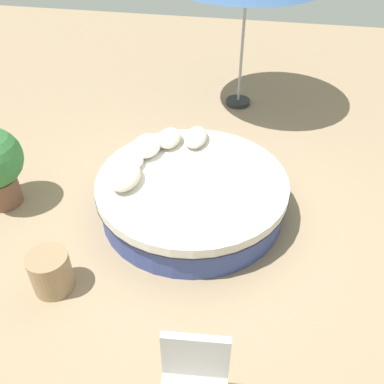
{
  "coord_description": "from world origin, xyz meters",
  "views": [
    {
      "loc": [
        -4.08,
        -0.77,
        3.71
      ],
      "look_at": [
        0.0,
        0.0,
        0.31
      ],
      "focal_mm": 39.57,
      "sensor_mm": 36.0,
      "label": 1
    }
  ],
  "objects_px": {
    "throw_pillow_4": "(125,177)",
    "throw_pillow_1": "(169,138)",
    "patio_chair": "(194,382)",
    "side_table": "(51,272)",
    "throw_pillow_3": "(128,161)",
    "round_bed": "(192,195)",
    "throw_pillow_2": "(146,146)",
    "throw_pillow_0": "(196,137)"
  },
  "relations": [
    {
      "from": "round_bed",
      "to": "throw_pillow_2",
      "type": "height_order",
      "value": "throw_pillow_2"
    },
    {
      "from": "throw_pillow_2",
      "to": "throw_pillow_1",
      "type": "bearing_deg",
      "value": -41.46
    },
    {
      "from": "throw_pillow_3",
      "to": "round_bed",
      "type": "bearing_deg",
      "value": -98.61
    },
    {
      "from": "throw_pillow_2",
      "to": "throw_pillow_0",
      "type": "bearing_deg",
      "value": -57.17
    },
    {
      "from": "throw_pillow_4",
      "to": "side_table",
      "type": "distance_m",
      "value": 1.4
    },
    {
      "from": "throw_pillow_1",
      "to": "patio_chair",
      "type": "xyz_separation_m",
      "value": [
        -3.28,
        -0.96,
        -0.04
      ]
    },
    {
      "from": "throw_pillow_3",
      "to": "throw_pillow_4",
      "type": "relative_size",
      "value": 0.86
    },
    {
      "from": "throw_pillow_1",
      "to": "side_table",
      "type": "bearing_deg",
      "value": 160.95
    },
    {
      "from": "round_bed",
      "to": "throw_pillow_2",
      "type": "xyz_separation_m",
      "value": [
        0.46,
        0.71,
        0.36
      ]
    },
    {
      "from": "throw_pillow_0",
      "to": "patio_chair",
      "type": "distance_m",
      "value": 3.44
    },
    {
      "from": "round_bed",
      "to": "throw_pillow_1",
      "type": "relative_size",
      "value": 4.96
    },
    {
      "from": "round_bed",
      "to": "throw_pillow_4",
      "type": "xyz_separation_m",
      "value": [
        -0.23,
        0.78,
        0.35
      ]
    },
    {
      "from": "round_bed",
      "to": "side_table",
      "type": "height_order",
      "value": "round_bed"
    },
    {
      "from": "patio_chair",
      "to": "throw_pillow_1",
      "type": "bearing_deg",
      "value": -79.05
    },
    {
      "from": "throw_pillow_0",
      "to": "throw_pillow_1",
      "type": "relative_size",
      "value": 1.11
    },
    {
      "from": "throw_pillow_3",
      "to": "patio_chair",
      "type": "bearing_deg",
      "value": -153.12
    },
    {
      "from": "throw_pillow_4",
      "to": "throw_pillow_2",
      "type": "bearing_deg",
      "value": -6.2
    },
    {
      "from": "throw_pillow_4",
      "to": "patio_chair",
      "type": "xyz_separation_m",
      "value": [
        -2.31,
        -1.28,
        -0.05
      ]
    },
    {
      "from": "throw_pillow_3",
      "to": "throw_pillow_2",
      "type": "bearing_deg",
      "value": -24.18
    },
    {
      "from": "throw_pillow_1",
      "to": "throw_pillow_3",
      "type": "xyz_separation_m",
      "value": [
        -0.61,
        0.39,
        -0.02
      ]
    },
    {
      "from": "throw_pillow_3",
      "to": "throw_pillow_4",
      "type": "xyz_separation_m",
      "value": [
        -0.36,
        -0.08,
        0.03
      ]
    },
    {
      "from": "patio_chair",
      "to": "throw_pillow_3",
      "type": "bearing_deg",
      "value": -68.45
    },
    {
      "from": "patio_chair",
      "to": "side_table",
      "type": "xyz_separation_m",
      "value": [
        1.04,
        1.73,
        -0.32
      ]
    },
    {
      "from": "throw_pillow_0",
      "to": "throw_pillow_2",
      "type": "bearing_deg",
      "value": 122.83
    },
    {
      "from": "side_table",
      "to": "patio_chair",
      "type": "bearing_deg",
      "value": -121.03
    },
    {
      "from": "throw_pillow_0",
      "to": "throw_pillow_4",
      "type": "bearing_deg",
      "value": 147.96
    },
    {
      "from": "throw_pillow_0",
      "to": "throw_pillow_4",
      "type": "relative_size",
      "value": 0.97
    },
    {
      "from": "patio_chair",
      "to": "round_bed",
      "type": "bearing_deg",
      "value": -84.28
    },
    {
      "from": "throw_pillow_3",
      "to": "patio_chair",
      "type": "relative_size",
      "value": 0.49
    },
    {
      "from": "throw_pillow_2",
      "to": "patio_chair",
      "type": "distance_m",
      "value": 3.23
    },
    {
      "from": "round_bed",
      "to": "throw_pillow_3",
      "type": "bearing_deg",
      "value": 81.39
    },
    {
      "from": "throw_pillow_0",
      "to": "side_table",
      "type": "xyz_separation_m",
      "value": [
        -2.35,
        1.13,
        -0.35
      ]
    },
    {
      "from": "round_bed",
      "to": "throw_pillow_4",
      "type": "relative_size",
      "value": 4.31
    },
    {
      "from": "throw_pillow_0",
      "to": "throw_pillow_1",
      "type": "xyz_separation_m",
      "value": [
        -0.11,
        0.35,
        0.01
      ]
    },
    {
      "from": "throw_pillow_4",
      "to": "throw_pillow_1",
      "type": "bearing_deg",
      "value": -18.28
    },
    {
      "from": "throw_pillow_2",
      "to": "patio_chair",
      "type": "relative_size",
      "value": 0.53
    },
    {
      "from": "throw_pillow_3",
      "to": "patio_chair",
      "type": "height_order",
      "value": "patio_chair"
    },
    {
      "from": "throw_pillow_2",
      "to": "throw_pillow_4",
      "type": "bearing_deg",
      "value": 173.8
    },
    {
      "from": "throw_pillow_0",
      "to": "throw_pillow_4",
      "type": "height_order",
      "value": "throw_pillow_4"
    },
    {
      "from": "round_bed",
      "to": "throw_pillow_0",
      "type": "height_order",
      "value": "throw_pillow_0"
    },
    {
      "from": "round_bed",
      "to": "throw_pillow_2",
      "type": "bearing_deg",
      "value": 56.65
    },
    {
      "from": "throw_pillow_0",
      "to": "side_table",
      "type": "bearing_deg",
      "value": 154.36
    }
  ]
}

